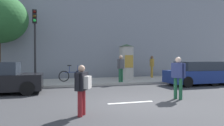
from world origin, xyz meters
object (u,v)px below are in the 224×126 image
pedestrian_tallest (178,74)px  pedestrian_near_pole (121,66)px  poster_column (126,61)px  parked_car_dark (200,74)px  bicycle_leaning (72,75)px  pedestrian_in_light_jacket (82,86)px  pedestrian_in_red_top (152,65)px  parked_car_silver (223,74)px  traffic_light (35,35)px

pedestrian_tallest → pedestrian_near_pole: bearing=97.0°
poster_column → parked_car_dark: bearing=-43.4°
bicycle_leaning → pedestrian_in_light_jacket: bearing=-93.4°
pedestrian_in_red_top → pedestrian_near_pole: 4.26m
parked_car_dark → parked_car_silver: 1.87m
pedestrian_near_pole → parked_car_dark: 5.06m
pedestrian_tallest → parked_car_silver: 7.07m
pedestrian_in_light_jacket → bicycle_leaning: bearing=86.6°
pedestrian_near_pole → parked_car_silver: pedestrian_near_pole is taller
pedestrian_near_pole → bicycle_leaning: 3.38m
pedestrian_in_red_top → parked_car_silver: pedestrian_in_red_top is taller
pedestrian_near_pole → parked_car_silver: size_ratio=0.42×
poster_column → parked_car_silver: poster_column is taller
pedestrian_in_red_top → bicycle_leaning: size_ratio=1.00×
pedestrian_in_red_top → parked_car_silver: size_ratio=0.42×
pedestrian_in_light_jacket → pedestrian_in_red_top: (6.97, 9.18, 0.30)m
pedestrian_in_light_jacket → pedestrian_near_pole: 7.59m
pedestrian_near_pole → poster_column: bearing=59.6°
parked_car_silver → parked_car_dark: bearing=-176.7°
parked_car_dark → parked_car_silver: parked_car_dark is taller
pedestrian_in_light_jacket → parked_car_silver: bearing=27.1°
pedestrian_in_light_jacket → parked_car_dark: parked_car_dark is taller
traffic_light → pedestrian_in_light_jacket: 7.11m
pedestrian_tallest → pedestrian_in_light_jacket: 4.37m
pedestrian_near_pole → pedestrian_in_light_jacket: bearing=-117.4°
poster_column → pedestrian_in_light_jacket: size_ratio=1.76×
pedestrian_in_red_top → parked_car_silver: 5.12m
traffic_light → pedestrian_in_light_jacket: bearing=-75.3°
pedestrian_tallest → bicycle_leaning: bearing=118.4°
parked_car_silver → pedestrian_in_light_jacket: bearing=-152.9°
pedestrian_tallest → pedestrian_in_red_top: pedestrian_in_red_top is taller
traffic_light → pedestrian_in_light_jacket: size_ratio=2.88×
poster_column → pedestrian_in_red_top: size_ratio=1.49×
traffic_light → parked_car_dark: size_ratio=0.93×
traffic_light → pedestrian_near_pole: (5.20, 0.17, -1.86)m
pedestrian_tallest → pedestrian_near_pole: 5.39m
poster_column → parked_car_silver: (5.56, -3.38, -0.80)m
traffic_light → pedestrian_tallest: bearing=-41.4°
pedestrian_near_pole → parked_car_dark: bearing=-19.4°
pedestrian_tallest → bicycle_leaning: (-3.66, 6.77, -0.49)m
pedestrian_in_light_jacket → parked_car_silver: size_ratio=0.36×
poster_column → pedestrian_tallest: size_ratio=1.50×
pedestrian_tallest → pedestrian_in_red_top: (2.82, 7.79, 0.15)m
pedestrian_near_pole → bicycle_leaning: pedestrian_near_pole is taller
traffic_light → parked_car_silver: 12.14m
pedestrian_in_red_top → pedestrian_near_pole: pedestrian_in_red_top is taller
bicycle_leaning → pedestrian_in_red_top: bearing=8.9°
pedestrian_tallest → parked_car_dark: 5.51m
traffic_light → pedestrian_tallest: size_ratio=2.46×
traffic_light → pedestrian_in_red_top: bearing=16.8°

